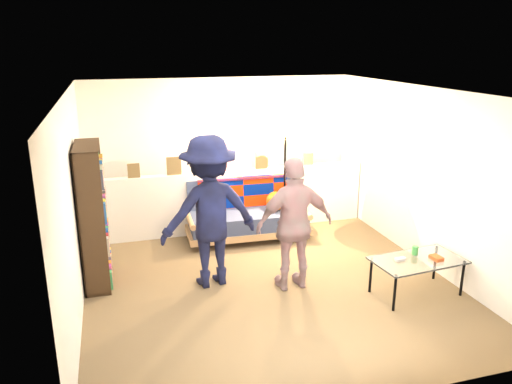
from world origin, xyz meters
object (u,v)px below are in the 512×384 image
bookshelf (93,220)px  floor_lamp (285,162)px  person_right (295,225)px  coffee_table (418,261)px  person_left (209,212)px  futon_sofa (247,214)px

bookshelf → floor_lamp: size_ratio=1.09×
bookshelf → person_right: 2.50m
coffee_table → person_right: (-1.37, 0.59, 0.40)m
bookshelf → person_right: bookshelf is taller
coffee_table → person_right: 1.55m
person_left → futon_sofa: bearing=-129.4°
floor_lamp → person_left: bearing=-136.5°
futon_sofa → person_right: person_right is taller
futon_sofa → person_right: size_ratio=1.15×
person_right → coffee_table: bearing=155.0°
futon_sofa → floor_lamp: bearing=1.3°
person_left → person_right: (0.97, -0.40, -0.12)m
person_left → bookshelf: bearing=-25.5°
person_left → person_right: bearing=149.7°
bookshelf → floor_lamp: bearing=18.6°
coffee_table → floor_lamp: bearing=109.5°
floor_lamp → person_right: person_right is taller
bookshelf → coffee_table: size_ratio=1.57×
floor_lamp → person_left: 2.06m
floor_lamp → person_right: size_ratio=0.99×
person_left → person_right: 1.06m
person_left → person_right: size_ratio=1.15×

